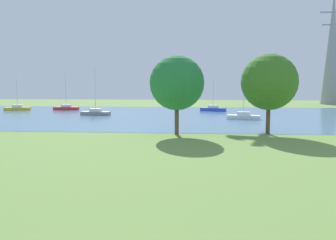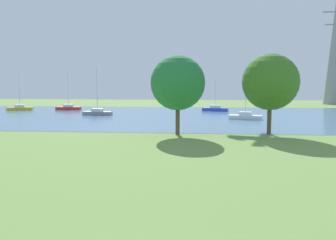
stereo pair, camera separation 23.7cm
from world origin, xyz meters
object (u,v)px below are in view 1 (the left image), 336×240
sailboat_white (244,116)px  electricity_pylon (332,47)px  tree_west_far (269,82)px  sailboat_blue (213,109)px  sailboat_yellow (18,108)px  tree_west_near (177,83)px  sailboat_gray (96,112)px  sailboat_red (66,108)px

sailboat_white → electricity_pylon: bearing=55.8°
sailboat_white → tree_west_far: (0.61, -14.89, 5.05)m
sailboat_blue → sailboat_yellow: 37.97m
electricity_pylon → tree_west_near: bearing=-122.8°
electricity_pylon → tree_west_far: bearing=-115.5°
sailboat_blue → electricity_pylon: size_ratio=0.22×
sailboat_gray → sailboat_red: 13.70m
sailboat_yellow → tree_west_near: tree_west_near is taller
sailboat_white → sailboat_yellow: bearing=162.5°
sailboat_yellow → tree_west_far: bearing=-33.5°
sailboat_gray → tree_west_near: 25.82m
sailboat_blue → tree_west_near: 31.63m
sailboat_blue → tree_west_near: size_ratio=0.75×
sailboat_gray → electricity_pylon: bearing=34.2°
sailboat_gray → sailboat_red: size_ratio=1.02×
sailboat_gray → tree_west_near: size_ratio=0.96×
sailboat_red → sailboat_yellow: sailboat_red is taller
sailboat_red → tree_west_near: tree_west_near is taller
sailboat_red → sailboat_white: size_ratio=1.46×
sailboat_gray → sailboat_yellow: (-18.03, 8.59, -0.02)m
sailboat_blue → tree_west_far: 30.40m
tree_west_near → tree_west_far: tree_west_far is taller
sailboat_yellow → sailboat_blue: bearing=2.4°
sailboat_red → sailboat_blue: (28.85, -0.20, -0.02)m
tree_west_near → electricity_pylon: (35.13, 54.54, 8.65)m
sailboat_red → sailboat_blue: sailboat_red is taller
sailboat_gray → sailboat_yellow: 19.97m
sailboat_red → sailboat_gray: bearing=-49.2°
sailboat_gray → sailboat_red: (-8.94, 10.37, -0.00)m
sailboat_white → sailboat_yellow: sailboat_yellow is taller
sailboat_gray → sailboat_blue: size_ratio=1.28×
sailboat_gray → sailboat_blue: sailboat_gray is taller
tree_west_far → electricity_pylon: (25.51, 53.39, 8.56)m
tree_west_near → sailboat_white: bearing=60.7°
sailboat_red → sailboat_white: 35.94m
sailboat_gray → sailboat_blue: (19.91, 10.17, -0.02)m
sailboat_white → tree_west_far: size_ratio=0.63×
sailboat_gray → tree_west_far: size_ratio=0.94×
sailboat_blue → tree_west_near: bearing=-99.6°
tree_west_near → tree_west_far: bearing=6.8°
sailboat_red → sailboat_blue: size_ratio=1.25×
sailboat_gray → electricity_pylon: 61.79m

